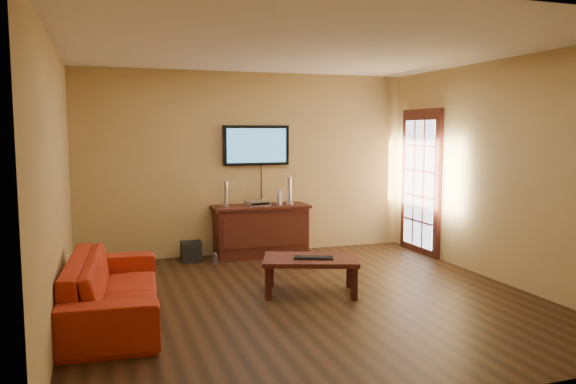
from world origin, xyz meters
name	(u,v)px	position (x,y,z in m)	size (l,w,h in m)	color
ground_plane	(306,299)	(0.00, 0.00, 0.00)	(5.00, 5.00, 0.00)	black
room_walls	(288,144)	(0.00, 0.62, 1.69)	(5.00, 5.00, 5.00)	tan
french_door	(420,184)	(2.46, 1.70, 1.05)	(0.07, 1.02, 2.22)	#33100B
media_console	(261,231)	(0.11, 2.22, 0.38)	(1.42, 0.54, 0.75)	#33100B
television	(256,145)	(0.11, 2.45, 1.62)	(1.00, 0.08, 0.59)	black
coffee_table	(311,262)	(0.12, 0.19, 0.36)	(1.21, 0.95, 0.42)	#33100B
sofa	(113,277)	(-2.02, 0.00, 0.42)	(2.14, 0.62, 0.83)	#A82812
speaker_left	(226,195)	(-0.40, 2.27, 0.92)	(0.10, 0.10, 0.37)	silver
speaker_right	(289,192)	(0.55, 2.22, 0.94)	(0.11, 0.11, 0.40)	silver
av_receiver	(257,203)	(0.06, 2.22, 0.79)	(0.33, 0.24, 0.08)	silver
game_console	(280,197)	(0.41, 2.24, 0.86)	(0.04, 0.16, 0.22)	white
subwoofer	(191,252)	(-0.92, 2.21, 0.14)	(0.28, 0.28, 0.28)	black
bottle	(215,260)	(-0.66, 1.79, 0.09)	(0.07, 0.07, 0.19)	white
keyboard	(314,258)	(0.13, 0.13, 0.43)	(0.47, 0.32, 0.03)	black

